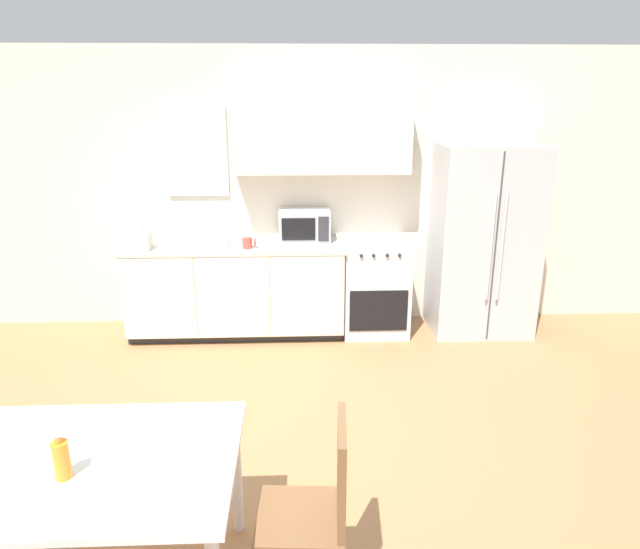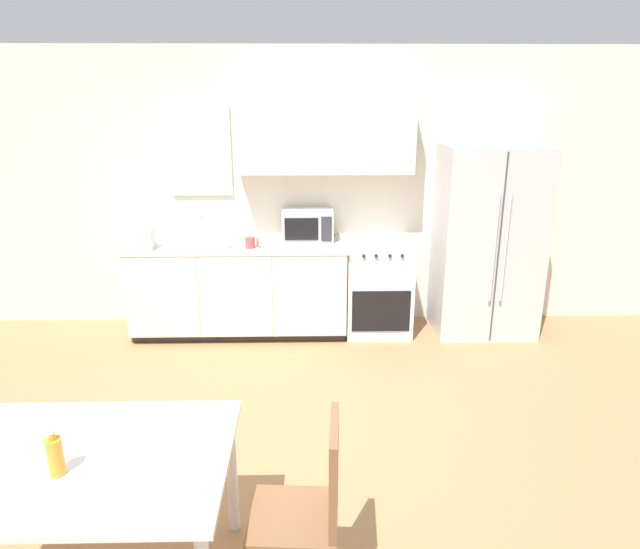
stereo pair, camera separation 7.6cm
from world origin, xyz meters
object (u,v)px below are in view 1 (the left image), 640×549
(oven_range, at_px, (374,286))
(refrigerator, at_px, (483,241))
(dining_table, at_px, (95,478))
(drink_bottle, at_px, (61,459))
(microwave, at_px, (304,225))
(coffee_mug, at_px, (248,243))
(dining_chair_side, at_px, (322,499))

(oven_range, bearing_deg, refrigerator, -1.07)
(dining_table, xyz_separation_m, drink_bottle, (-0.08, -0.11, 0.18))
(oven_range, height_order, microwave, microwave)
(dining_table, bearing_deg, microwave, 73.14)
(microwave, bearing_deg, coffee_mug, -151.14)
(oven_range, relative_size, drink_bottle, 4.17)
(microwave, bearing_deg, drink_bottle, -107.54)
(refrigerator, distance_m, dining_chair_side, 3.58)
(refrigerator, height_order, coffee_mug, refrigerator)
(oven_range, height_order, coffee_mug, coffee_mug)
(oven_range, height_order, refrigerator, refrigerator)
(refrigerator, xyz_separation_m, microwave, (-1.73, 0.14, 0.14))
(drink_bottle, bearing_deg, refrigerator, 49.09)
(dining_chair_side, bearing_deg, dining_table, 92.34)
(oven_range, distance_m, drink_bottle, 3.69)
(oven_range, distance_m, dining_chair_side, 3.22)
(dining_table, xyz_separation_m, dining_chair_side, (1.01, -0.03, -0.13))
(refrigerator, xyz_separation_m, dining_table, (-2.71, -3.10, -0.25))
(dining_table, bearing_deg, refrigerator, 48.89)
(dining_chair_side, bearing_deg, microwave, 4.30)
(coffee_mug, bearing_deg, dining_chair_side, -79.53)
(dining_table, height_order, dining_chair_side, dining_chair_side)
(oven_range, bearing_deg, drink_bottle, -118.33)
(refrigerator, distance_m, coffee_mug, 2.26)
(microwave, xyz_separation_m, drink_bottle, (-1.06, -3.35, -0.20))
(coffee_mug, relative_size, drink_bottle, 0.58)
(dining_chair_side, height_order, drink_bottle, drink_bottle)
(microwave, bearing_deg, dining_table, -106.86)
(oven_range, height_order, dining_chair_side, dining_chair_side)
(refrigerator, bearing_deg, oven_range, 178.93)
(coffee_mug, relative_size, dining_chair_side, 0.14)
(microwave, distance_m, drink_bottle, 3.52)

